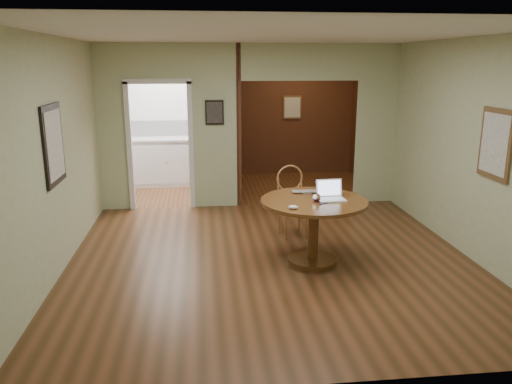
{
  "coord_description": "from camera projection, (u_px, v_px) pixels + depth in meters",
  "views": [
    {
      "loc": [
        -0.84,
        -5.75,
        2.4
      ],
      "look_at": [
        -0.22,
        -0.2,
        0.94
      ],
      "focal_mm": 35.0,
      "sensor_mm": 36.0,
      "label": 1
    }
  ],
  "objects": [
    {
      "name": "floor",
      "position": [
        271.0,
        260.0,
        6.23
      ],
      "size": [
        5.0,
        5.0,
        0.0
      ],
      "primitive_type": "plane",
      "color": "#452A13",
      "rests_on": "ground"
    },
    {
      "name": "room_shell",
      "position": [
        221.0,
        127.0,
        8.83
      ],
      "size": [
        5.2,
        7.5,
        5.0
      ],
      "color": "white",
      "rests_on": "ground"
    },
    {
      "name": "dining_table",
      "position": [
        314.0,
        216.0,
        6.02
      ],
      "size": [
        1.28,
        1.28,
        0.8
      ],
      "rotation": [
        0.0,
        0.0,
        0.04
      ],
      "color": "brown",
      "rests_on": "ground"
    },
    {
      "name": "chair",
      "position": [
        292.0,
        197.0,
        7.02
      ],
      "size": [
        0.48,
        0.48,
        1.0
      ],
      "rotation": [
        0.0,
        0.0,
        0.15
      ],
      "color": "olive",
      "rests_on": "ground"
    },
    {
      "name": "open_laptop",
      "position": [
        330.0,
        194.0,
        5.99
      ],
      "size": [
        0.33,
        0.29,
        0.23
      ],
      "rotation": [
        0.0,
        0.0,
        0.06
      ],
      "color": "white",
      "rests_on": "dining_table"
    },
    {
      "name": "closed_laptop",
      "position": [
        306.0,
        193.0,
        6.23
      ],
      "size": [
        0.36,
        0.25,
        0.03
      ],
      "primitive_type": "imported",
      "rotation": [
        0.0,
        0.0,
        -0.08
      ],
      "color": "#B3B2B7",
      "rests_on": "dining_table"
    },
    {
      "name": "mouse",
      "position": [
        293.0,
        207.0,
        5.58
      ],
      "size": [
        0.12,
        0.09,
        0.05
      ],
      "primitive_type": "ellipsoid",
      "rotation": [
        0.0,
        0.0,
        -0.25
      ],
      "color": "white",
      "rests_on": "dining_table"
    },
    {
      "name": "wine_glass",
      "position": [
        317.0,
        197.0,
        5.86
      ],
      "size": [
        0.1,
        0.1,
        0.11
      ],
      "primitive_type": null,
      "color": "white",
      "rests_on": "dining_table"
    },
    {
      "name": "pen",
      "position": [
        324.0,
        204.0,
        5.79
      ],
      "size": [
        0.12,
        0.08,
        0.01
      ],
      "primitive_type": "cylinder",
      "rotation": [
        0.0,
        1.57,
        0.56
      ],
      "color": "#0B1353",
      "rests_on": "dining_table"
    },
    {
      "name": "kitchen_cabinet",
      "position": [
        176.0,
        161.0,
        10.0
      ],
      "size": [
        2.06,
        0.6,
        0.94
      ],
      "color": "white",
      "rests_on": "ground"
    },
    {
      "name": "grocery_bag",
      "position": [
        208.0,
        130.0,
        9.91
      ],
      "size": [
        0.38,
        0.36,
        0.31
      ],
      "primitive_type": "ellipsoid",
      "rotation": [
        0.0,
        0.0,
        -0.38
      ],
      "color": "beige",
      "rests_on": "kitchen_cabinet"
    }
  ]
}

